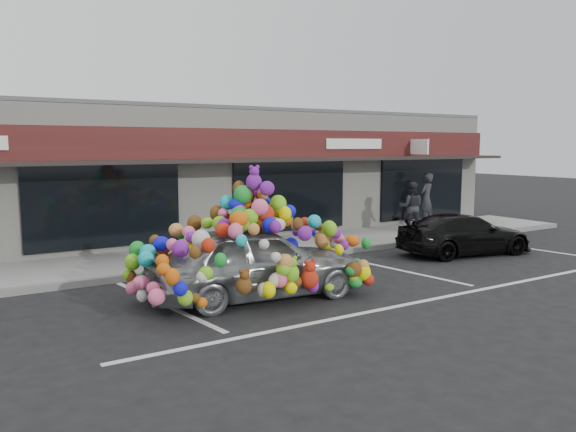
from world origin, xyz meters
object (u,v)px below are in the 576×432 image
toy_car (255,253)px  black_sedan (464,234)px  pedestrian_b (411,207)px  pedestrian_a (426,199)px

toy_car → black_sedan: toy_car is taller
toy_car → black_sedan: (7.28, 0.97, -0.35)m
toy_car → pedestrian_b: 9.36m
pedestrian_a → pedestrian_b: (-1.50, -0.80, -0.12)m
toy_car → black_sedan: bearing=-76.7°
toy_car → pedestrian_b: size_ratio=2.85×
toy_car → black_sedan: 7.36m
black_sedan → pedestrian_b: (1.07, 3.25, 0.42)m
black_sedan → pedestrian_b: size_ratio=2.34×
pedestrian_a → pedestrian_b: bearing=9.4°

